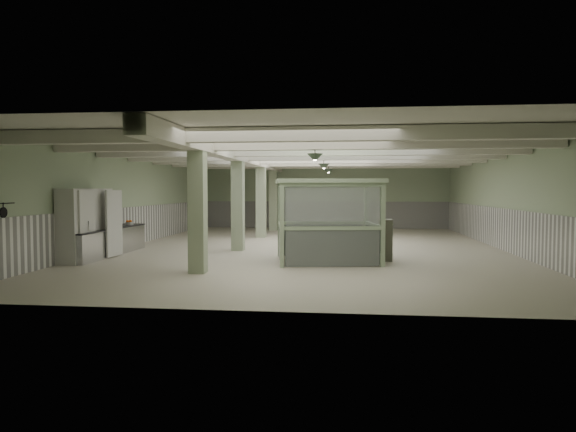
# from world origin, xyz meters

# --- Properties ---
(floor) EXTENTS (20.00, 20.00, 0.00)m
(floor) POSITION_xyz_m (0.00, 0.00, 0.00)
(floor) COLOR beige
(floor) RESTS_ON ground
(ceiling) EXTENTS (14.00, 20.00, 0.02)m
(ceiling) POSITION_xyz_m (0.00, 0.00, 3.60)
(ceiling) COLOR silver
(ceiling) RESTS_ON wall_back
(wall_back) EXTENTS (14.00, 0.02, 3.60)m
(wall_back) POSITION_xyz_m (0.00, 10.00, 1.80)
(wall_back) COLOR #9AAD8A
(wall_back) RESTS_ON floor
(wall_front) EXTENTS (14.00, 0.02, 3.60)m
(wall_front) POSITION_xyz_m (0.00, -10.00, 1.80)
(wall_front) COLOR #9AAD8A
(wall_front) RESTS_ON floor
(wall_left) EXTENTS (0.02, 20.00, 3.60)m
(wall_left) POSITION_xyz_m (-7.00, 0.00, 1.80)
(wall_left) COLOR #9AAD8A
(wall_left) RESTS_ON floor
(wall_right) EXTENTS (0.02, 20.00, 3.60)m
(wall_right) POSITION_xyz_m (7.00, 0.00, 1.80)
(wall_right) COLOR #9AAD8A
(wall_right) RESTS_ON floor
(wainscot_left) EXTENTS (0.05, 19.90, 1.50)m
(wainscot_left) POSITION_xyz_m (-6.97, 0.00, 0.75)
(wainscot_left) COLOR white
(wainscot_left) RESTS_ON floor
(wainscot_right) EXTENTS (0.05, 19.90, 1.50)m
(wainscot_right) POSITION_xyz_m (6.97, 0.00, 0.75)
(wainscot_right) COLOR white
(wainscot_right) RESTS_ON floor
(wainscot_back) EXTENTS (13.90, 0.05, 1.50)m
(wainscot_back) POSITION_xyz_m (0.00, 9.97, 0.75)
(wainscot_back) COLOR white
(wainscot_back) RESTS_ON floor
(girder) EXTENTS (0.45, 19.90, 0.40)m
(girder) POSITION_xyz_m (-2.50, 0.00, 3.38)
(girder) COLOR silver
(girder) RESTS_ON ceiling
(beam_a) EXTENTS (13.90, 0.35, 0.32)m
(beam_a) POSITION_xyz_m (0.00, -7.50, 3.42)
(beam_a) COLOR silver
(beam_a) RESTS_ON ceiling
(beam_b) EXTENTS (13.90, 0.35, 0.32)m
(beam_b) POSITION_xyz_m (0.00, -5.00, 3.42)
(beam_b) COLOR silver
(beam_b) RESTS_ON ceiling
(beam_c) EXTENTS (13.90, 0.35, 0.32)m
(beam_c) POSITION_xyz_m (0.00, -2.50, 3.42)
(beam_c) COLOR silver
(beam_c) RESTS_ON ceiling
(beam_d) EXTENTS (13.90, 0.35, 0.32)m
(beam_d) POSITION_xyz_m (0.00, 0.00, 3.42)
(beam_d) COLOR silver
(beam_d) RESTS_ON ceiling
(beam_e) EXTENTS (13.90, 0.35, 0.32)m
(beam_e) POSITION_xyz_m (0.00, 2.50, 3.42)
(beam_e) COLOR silver
(beam_e) RESTS_ON ceiling
(beam_f) EXTENTS (13.90, 0.35, 0.32)m
(beam_f) POSITION_xyz_m (0.00, 5.00, 3.42)
(beam_f) COLOR silver
(beam_f) RESTS_ON ceiling
(beam_g) EXTENTS (13.90, 0.35, 0.32)m
(beam_g) POSITION_xyz_m (0.00, 7.50, 3.42)
(beam_g) COLOR silver
(beam_g) RESTS_ON ceiling
(column_a) EXTENTS (0.42, 0.42, 3.60)m
(column_a) POSITION_xyz_m (-2.50, -6.00, 1.80)
(column_a) COLOR #98A887
(column_a) RESTS_ON floor
(column_b) EXTENTS (0.42, 0.42, 3.60)m
(column_b) POSITION_xyz_m (-2.50, -1.00, 1.80)
(column_b) COLOR #98A887
(column_b) RESTS_ON floor
(column_c) EXTENTS (0.42, 0.42, 3.60)m
(column_c) POSITION_xyz_m (-2.50, 4.00, 1.80)
(column_c) COLOR #98A887
(column_c) RESTS_ON floor
(column_d) EXTENTS (0.42, 0.42, 3.60)m
(column_d) POSITION_xyz_m (-2.50, 8.00, 1.80)
(column_d) COLOR #98A887
(column_d) RESTS_ON floor
(pendant_front) EXTENTS (0.44, 0.44, 0.22)m
(pendant_front) POSITION_xyz_m (0.50, -5.00, 3.05)
(pendant_front) COLOR #324131
(pendant_front) RESTS_ON ceiling
(pendant_mid) EXTENTS (0.44, 0.44, 0.22)m
(pendant_mid) POSITION_xyz_m (0.50, 0.50, 3.05)
(pendant_mid) COLOR #324131
(pendant_mid) RESTS_ON ceiling
(pendant_back) EXTENTS (0.44, 0.44, 0.22)m
(pendant_back) POSITION_xyz_m (0.50, 5.50, 3.05)
(pendant_back) COLOR #324131
(pendant_back) RESTS_ON ceiling
(prep_counter) EXTENTS (0.81, 4.61, 0.91)m
(prep_counter) POSITION_xyz_m (-6.54, -2.87, 0.46)
(prep_counter) COLOR #B2B2B6
(prep_counter) RESTS_ON floor
(pitcher_near) EXTENTS (0.22, 0.25, 0.28)m
(pitcher_near) POSITION_xyz_m (-6.49, -2.73, 1.04)
(pitcher_near) COLOR #B2B2B6
(pitcher_near) RESTS_ON prep_counter
(pitcher_far) EXTENTS (0.22, 0.24, 0.29)m
(pitcher_far) POSITION_xyz_m (-6.41, -2.16, 1.04)
(pitcher_far) COLOR #B2B2B6
(pitcher_far) RESTS_ON prep_counter
(veg_colander) EXTENTS (0.57, 0.57, 0.23)m
(veg_colander) POSITION_xyz_m (-6.52, -2.31, 1.01)
(veg_colander) COLOR #414146
(veg_colander) RESTS_ON prep_counter
(orange_bowl) EXTENTS (0.29, 0.29, 0.10)m
(orange_bowl) POSITION_xyz_m (-6.44, -1.27, 0.95)
(orange_bowl) COLOR #B2B2B7
(orange_bowl) RESTS_ON prep_counter
(skillet_far) EXTENTS (0.03, 0.26, 0.26)m
(skillet_far) POSITION_xyz_m (-6.88, -7.49, 1.63)
(skillet_far) COLOR black
(skillet_far) RESTS_ON hook_rail
(walkin_cooler) EXTENTS (0.83, 2.43, 2.23)m
(walkin_cooler) POSITION_xyz_m (-6.62, -4.00, 1.11)
(walkin_cooler) COLOR silver
(walkin_cooler) RESTS_ON floor
(guard_booth) EXTENTS (3.46, 3.07, 2.49)m
(guard_booth) POSITION_xyz_m (0.79, -3.46, 1.70)
(guard_booth) COLOR #9BB490
(guard_booth) RESTS_ON floor
(filing_cabinet) EXTENTS (0.43, 0.60, 1.27)m
(filing_cabinet) POSITION_xyz_m (2.55, -3.10, 0.64)
(filing_cabinet) COLOR #616251
(filing_cabinet) RESTS_ON floor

